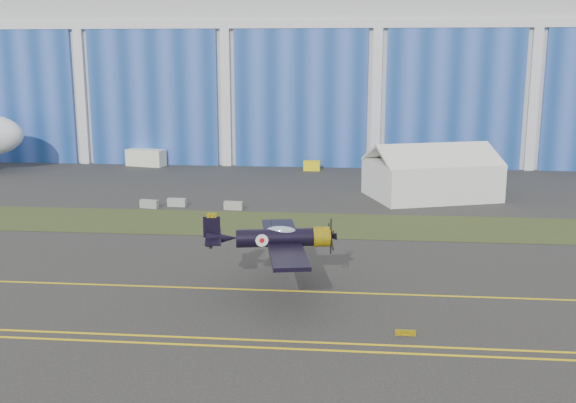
# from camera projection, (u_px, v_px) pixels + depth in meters

# --- Properties ---
(ground) EXTENTS (260.00, 260.00, 0.00)m
(ground) POSITION_uv_depth(u_px,v_px,m) (114.00, 264.00, 53.32)
(ground) COLOR #32322F
(ground) RESTS_ON ground
(grass_median) EXTENTS (260.00, 10.00, 0.02)m
(grass_median) POSITION_uv_depth(u_px,v_px,m) (162.00, 221.00, 66.94)
(grass_median) COLOR #475128
(grass_median) RESTS_ON ground
(hangar) EXTENTS (220.00, 45.70, 30.00)m
(hangar) POSITION_uv_depth(u_px,v_px,m) (249.00, 63.00, 120.01)
(hangar) COLOR silver
(hangar) RESTS_ON ground
(taxiway_centreline) EXTENTS (200.00, 0.20, 0.02)m
(taxiway_centreline) POSITION_uv_depth(u_px,v_px,m) (89.00, 284.00, 48.45)
(taxiway_centreline) COLOR yellow
(taxiway_centreline) RESTS_ON ground
(edge_line_near) EXTENTS (80.00, 0.20, 0.02)m
(edge_line_near) POSITION_uv_depth(u_px,v_px,m) (27.00, 338.00, 39.21)
(edge_line_near) COLOR yellow
(edge_line_near) RESTS_ON ground
(edge_line_far) EXTENTS (80.00, 0.20, 0.02)m
(edge_line_far) POSITION_uv_depth(u_px,v_px,m) (35.00, 331.00, 40.18)
(edge_line_far) COLOR yellow
(edge_line_far) RESTS_ON ground
(guard_board_right) EXTENTS (1.20, 0.15, 0.35)m
(guard_board_right) POSITION_uv_depth(u_px,v_px,m) (405.00, 333.00, 39.55)
(guard_board_right) COLOR yellow
(guard_board_right) RESTS_ON ground
(warbird) EXTENTS (12.25, 13.93, 3.64)m
(warbird) POSITION_uv_depth(u_px,v_px,m) (275.00, 238.00, 45.97)
(warbird) COLOR black
(warbird) RESTS_ON ground
(tent) EXTENTS (16.27, 13.95, 6.40)m
(tent) POSITION_uv_depth(u_px,v_px,m) (431.00, 170.00, 77.75)
(tent) COLOR white
(tent) RESTS_ON ground
(shipping_container) EXTENTS (6.08, 3.50, 2.48)m
(shipping_container) POSITION_uv_depth(u_px,v_px,m) (146.00, 158.00, 100.71)
(shipping_container) COLOR white
(shipping_container) RESTS_ON ground
(tug) EXTENTS (2.37, 1.50, 1.37)m
(tug) POSITION_uv_depth(u_px,v_px,m) (312.00, 166.00, 96.78)
(tug) COLOR yellow
(tug) RESTS_ON ground
(barrier_a) EXTENTS (2.07, 0.93, 0.90)m
(barrier_a) POSITION_uv_depth(u_px,v_px,m) (149.00, 204.00, 72.76)
(barrier_a) COLOR gray
(barrier_a) RESTS_ON ground
(barrier_b) EXTENTS (2.02, 0.68, 0.90)m
(barrier_b) POSITION_uv_depth(u_px,v_px,m) (177.00, 202.00, 73.54)
(barrier_b) COLOR #969D97
(barrier_b) RESTS_ON ground
(barrier_c) EXTENTS (2.04, 0.77, 0.90)m
(barrier_c) POSITION_uv_depth(u_px,v_px,m) (233.00, 206.00, 71.98)
(barrier_c) COLOR gray
(barrier_c) RESTS_ON ground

